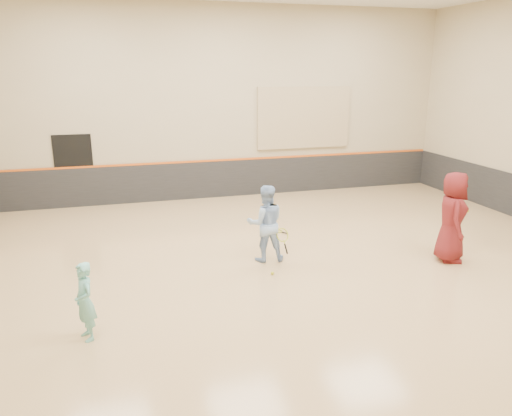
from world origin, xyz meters
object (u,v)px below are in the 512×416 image
object	(u,v)px
instructor	(266,223)
young_man	(452,217)
girl	(85,302)
spare_racket	(277,230)

from	to	relation	value
instructor	young_man	bearing A→B (deg)	170.82
instructor	young_man	world-z (taller)	young_man
girl	spare_racket	size ratio (longest dim) A/B	1.95
instructor	spare_racket	bearing A→B (deg)	-108.98
instructor	young_man	distance (m)	4.03
young_man	instructor	bearing A→B (deg)	99.10
young_man	spare_racket	size ratio (longest dim) A/B	3.07
girl	young_man	size ratio (longest dim) A/B	0.64
girl	instructor	distance (m)	4.36
girl	young_man	xyz separation A→B (m)	(7.51, 1.29, 0.36)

